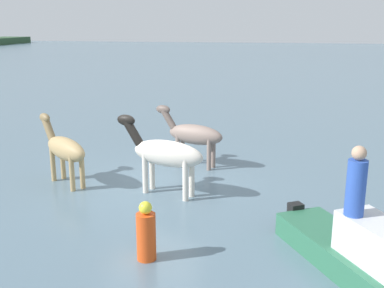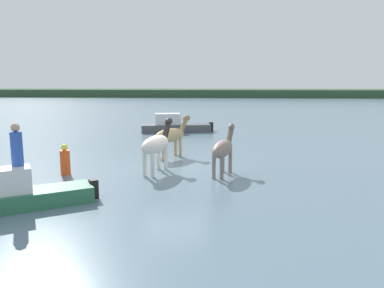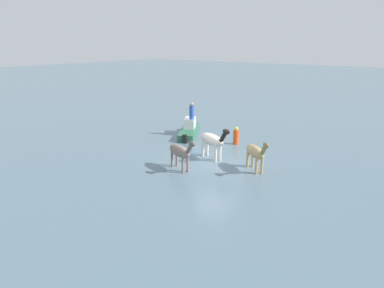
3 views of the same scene
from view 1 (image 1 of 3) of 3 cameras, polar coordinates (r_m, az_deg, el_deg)
ground_plane at (r=12.66m, az=-4.71°, el=-4.95°), size 173.19×173.19×0.00m
horse_pinto_flank at (r=12.84m, az=-15.40°, el=-0.54°), size 1.68×2.05×1.79m
horse_rear_stallion at (r=11.63m, az=-3.36°, el=-1.16°), size 1.15×2.50×1.96m
horse_mid_herd at (r=13.95m, az=0.12°, el=1.18°), size 1.08×2.28×1.78m
boat_tender_starboard at (r=8.72m, az=19.73°, el=-13.23°), size 3.73×2.76×1.31m
person_spotter_bow at (r=8.06m, az=19.52°, el=-4.62°), size 0.32×0.32×1.19m
buoy_channel_marker at (r=8.70m, az=-5.66°, el=-10.90°), size 0.36×0.36×1.14m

